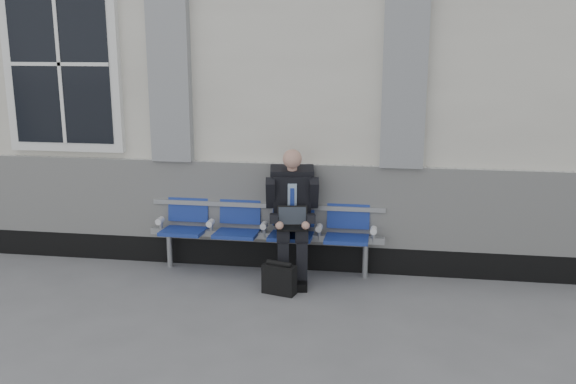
# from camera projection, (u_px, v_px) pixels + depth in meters

# --- Properties ---
(station_building) EXTENTS (14.40, 4.40, 4.49)m
(station_building) POSITION_uv_depth(u_px,v_px,m) (108.00, 60.00, 9.09)
(station_building) COLOR silver
(station_building) RESTS_ON ground
(bench) EXTENTS (2.60, 0.47, 0.91)m
(bench) POSITION_uv_depth(u_px,v_px,m) (265.00, 223.00, 7.02)
(bench) COLOR #9EA0A3
(bench) RESTS_ON ground
(businessman) EXTENTS (0.59, 0.80, 1.41)m
(businessman) POSITION_uv_depth(u_px,v_px,m) (292.00, 209.00, 6.80)
(businessman) COLOR black
(businessman) RESTS_ON ground
(briefcase) EXTENTS (0.36, 0.23, 0.34)m
(briefcase) POSITION_uv_depth(u_px,v_px,m) (279.00, 279.00, 6.48)
(briefcase) COLOR black
(briefcase) RESTS_ON ground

